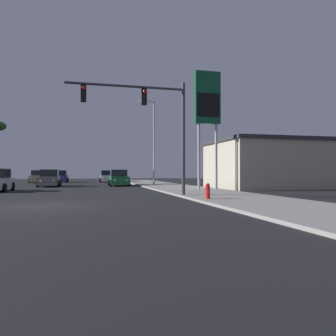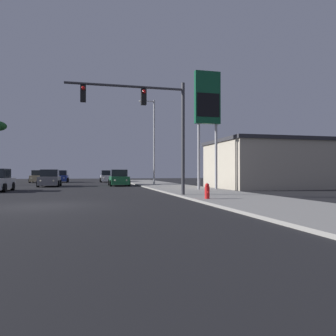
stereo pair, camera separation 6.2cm
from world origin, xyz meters
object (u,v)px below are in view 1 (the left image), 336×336
car_blue (60,177)px  gas_station_sign (208,104)px  car_white (107,177)px  car_green (119,179)px  fire_hydrant (208,191)px  car_grey (50,179)px  street_lamp (153,137)px  car_tan (38,177)px  traffic_light_mast (152,115)px

car_blue → gas_station_sign: bearing=116.9°
car_white → car_green: (0.45, -13.31, 0.00)m
gas_station_sign → car_white: bearing=104.5°
car_green → gas_station_sign: gas_station_sign is taller
car_green → fire_hydrant: bearing=97.7°
car_white → gas_station_sign: (6.20, -24.04, 5.86)m
car_green → car_blue: (-6.83, 13.95, 0.00)m
gas_station_sign → fire_hydrant: (-3.16, -8.36, -6.13)m
car_grey → gas_station_sign: size_ratio=0.48×
car_grey → fire_hydrant: car_grey is taller
car_white → street_lamp: (4.04, -13.35, 4.36)m
car_blue → fire_hydrant: car_blue is taller
car_tan → traffic_light_mast: traffic_light_mast is taller
car_white → car_tan: 9.21m
fire_hydrant → traffic_light_mast: bearing=125.6°
car_green → traffic_light_mast: size_ratio=0.64×
car_grey → car_green: bearing=179.5°
car_green → fire_hydrant: size_ratio=5.67×
traffic_light_mast → street_lamp: 16.28m
car_blue → traffic_light_mast: bearing=103.4°
car_blue → fire_hydrant: (9.42, -33.03, -0.27)m
traffic_light_mast → car_white: bearing=91.6°
traffic_light_mast → gas_station_sign: bearing=44.5°
car_grey → car_tan: 13.55m
street_lamp → gas_station_sign: 11.00m
car_tan → car_green: size_ratio=1.00×
car_green → street_lamp: street_lamp is taller
car_tan → gas_station_sign: (15.41, -23.99, 5.86)m
car_white → fire_hydrant: car_white is taller
car_grey → gas_station_sign: bearing=139.1°
car_white → car_tan: size_ratio=1.00×
car_green → street_lamp: (3.59, -0.04, 4.36)m
traffic_light_mast → street_lamp: bearing=78.6°
car_white → traffic_light_mast: size_ratio=0.64×
car_white → car_green: bearing=92.7°
car_white → car_grey: size_ratio=1.00×
car_tan → fire_hydrant: (12.25, -32.35, -0.27)m
traffic_light_mast → street_lamp: size_ratio=0.75×
car_blue → gas_station_sign: (12.58, -24.67, 5.86)m
gas_station_sign → car_tan: bearing=122.7°
car_tan → gas_station_sign: 29.11m
car_grey → car_green: 6.79m
car_tan → street_lamp: (13.25, -13.31, 4.36)m
street_lamp → fire_hydrant: bearing=-93.0°
car_green → gas_station_sign: size_ratio=0.48×
car_grey → traffic_light_mast: size_ratio=0.64×
car_white → car_green: 13.32m
fire_hydrant → car_tan: bearing=110.7°
car_white → car_blue: same height
car_blue → gas_station_sign: 28.31m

